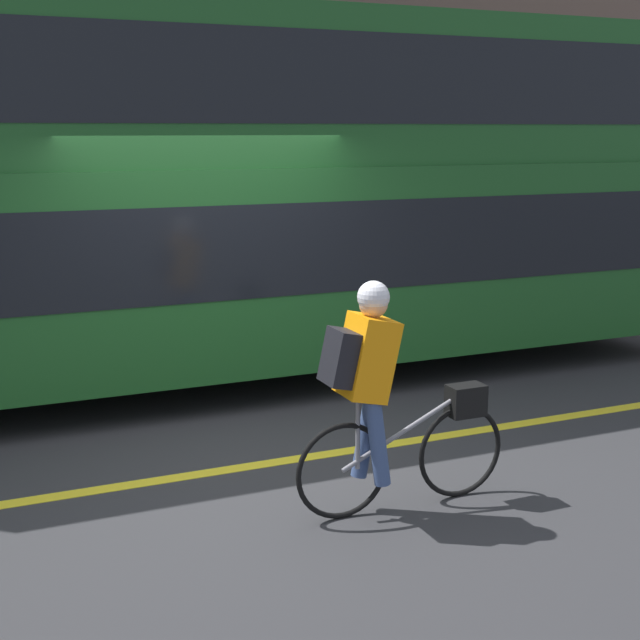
% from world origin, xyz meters
% --- Properties ---
extents(ground_plane, '(80.00, 80.00, 0.00)m').
position_xyz_m(ground_plane, '(0.00, 0.00, 0.00)').
color(ground_plane, '#2D2D30').
extents(road_center_line, '(50.00, 0.14, 0.01)m').
position_xyz_m(road_center_line, '(0.00, -0.04, 0.00)').
color(road_center_line, yellow).
rests_on(road_center_line, ground_plane).
extents(sidewalk_curb, '(60.00, 2.43, 0.13)m').
position_xyz_m(sidewalk_curb, '(0.00, 5.10, 0.07)').
color(sidewalk_curb, gray).
rests_on(sidewalk_curb, ground_plane).
extents(bus, '(9.47, 2.44, 3.64)m').
position_xyz_m(bus, '(0.85, 2.37, 2.04)').
color(bus, black).
rests_on(bus, ground_plane).
extents(cyclist_on_bike, '(1.58, 0.32, 1.60)m').
position_xyz_m(cyclist_on_bike, '(0.47, -1.16, 0.86)').
color(cyclist_on_bike, black).
rests_on(cyclist_on_bike, ground_plane).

